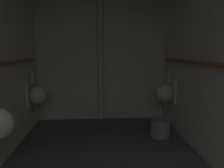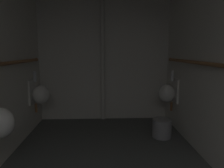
# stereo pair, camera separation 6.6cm
# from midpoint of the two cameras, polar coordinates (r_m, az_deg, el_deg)

# --- Properties ---
(wall_back) EXTENTS (2.75, 0.06, 2.48)m
(wall_back) POSITION_cam_midpoint_polar(r_m,az_deg,el_deg) (4.23, -3.35, 6.67)
(wall_back) COLOR silver
(wall_back) RESTS_ON ground
(urinal_left_far) EXTENTS (0.32, 0.30, 0.76)m
(urinal_left_far) POSITION_cam_midpoint_polar(r_m,az_deg,el_deg) (3.88, -20.63, -2.70)
(urinal_left_far) COLOR silver
(urinal_right_mid) EXTENTS (0.32, 0.30, 0.76)m
(urinal_right_mid) POSITION_cam_midpoint_polar(r_m,az_deg,el_deg) (3.91, 14.23, -2.31)
(urinal_right_mid) COLOR silver
(supply_pipe_right) EXTENTS (0.06, 3.40, 0.06)m
(supply_pipe_right) POSITION_cam_midpoint_polar(r_m,az_deg,el_deg) (2.54, 27.11, 4.65)
(supply_pipe_right) COLOR #936038
(standpipe_back_wall) EXTENTS (0.09, 0.09, 2.43)m
(standpipe_back_wall) POSITION_cam_midpoint_polar(r_m,az_deg,el_deg) (4.12, -3.76, 6.60)
(standpipe_back_wall) COLOR silver
(standpipe_back_wall) RESTS_ON ground
(waste_bin) EXTENTS (0.32, 0.32, 0.30)m
(waste_bin) POSITION_cam_midpoint_polar(r_m,az_deg,el_deg) (3.60, 12.75, -11.79)
(waste_bin) COLOR gray
(waste_bin) RESTS_ON ground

